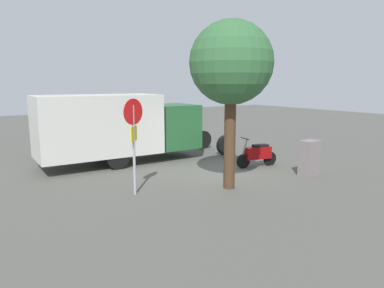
% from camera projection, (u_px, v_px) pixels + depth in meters
% --- Properties ---
extents(ground_plane, '(60.00, 60.00, 0.00)m').
position_uv_depth(ground_plane, '(219.00, 172.00, 13.36)').
color(ground_plane, '#4F4E48').
extents(box_truck_near, '(8.52, 2.27, 2.84)m').
position_uv_depth(box_truck_near, '(121.00, 125.00, 14.62)').
color(box_truck_near, black).
rests_on(box_truck_near, ground).
extents(motorcycle, '(1.80, 0.63, 1.20)m').
position_uv_depth(motorcycle, '(258.00, 154.00, 14.10)').
color(motorcycle, black).
rests_on(motorcycle, ground).
extents(stop_sign, '(0.71, 0.33, 2.86)m').
position_uv_depth(stop_sign, '(134.00, 132.00, 10.33)').
color(stop_sign, '#9E9EA3').
rests_on(stop_sign, ground).
extents(street_tree, '(2.54, 2.54, 5.18)m').
position_uv_depth(street_tree, '(231.00, 64.00, 10.67)').
color(street_tree, '#47301E').
rests_on(street_tree, ground).
extents(utility_cabinet, '(0.74, 0.54, 1.28)m').
position_uv_depth(utility_cabinet, '(309.00, 158.00, 12.77)').
color(utility_cabinet, slate).
rests_on(utility_cabinet, ground).
extents(bike_rack_hoop, '(0.85, 0.16, 0.85)m').
position_uv_depth(bike_rack_hoop, '(311.00, 165.00, 14.51)').
color(bike_rack_hoop, '#B7B7BC').
rests_on(bike_rack_hoop, ground).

